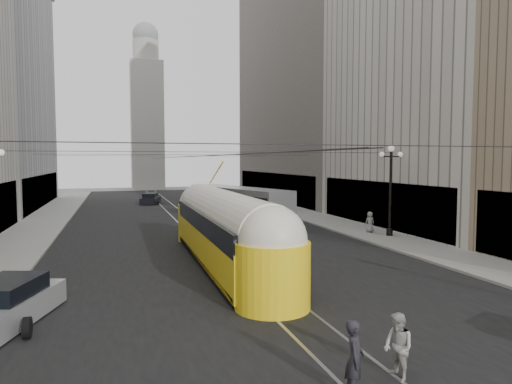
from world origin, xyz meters
TOP-DOWN VIEW (x-y plane):
  - ground at (0.00, 0.00)m, footprint 170.00×170.00m
  - road at (0.00, 32.50)m, footprint 20.00×85.00m
  - sidewalk_left at (-12.00, 36.00)m, footprint 4.00×72.00m
  - sidewalk_right at (12.00, 36.00)m, footprint 4.00×72.00m
  - rail_left at (-0.75, 32.50)m, footprint 0.12×85.00m
  - rail_right at (0.75, 32.50)m, footprint 0.12×85.00m
  - building_right_far at (20.00, 48.00)m, footprint 12.60×32.60m
  - distant_tower at (0.00, 80.00)m, footprint 6.00×6.00m
  - lamppost_right_mid at (12.60, 18.00)m, footprint 1.86×0.44m
  - catenary at (0.12, 31.49)m, footprint 25.00×72.00m
  - streetcar at (-0.50, 13.30)m, footprint 2.91×17.84m
  - city_bus at (4.06, 27.67)m, footprint 6.21×12.92m
  - sedan_silver at (-9.50, 6.92)m, footprint 3.32×5.10m
  - sedan_white_far at (4.38, 45.80)m, footprint 2.07×4.25m
  - sedan_dark_far at (-1.80, 48.63)m, footprint 2.92×4.64m
  - pedestrian_crossing_a at (-0.74, -0.78)m, footprint 0.72×0.80m
  - pedestrian_crossing_b at (0.74, -0.31)m, footprint 0.66×0.84m
  - pedestrian_sidewalk_right at (12.01, 19.66)m, footprint 0.75×0.46m

SIDE VIEW (x-z plane):
  - ground at x=0.00m, z-range 0.00..0.00m
  - road at x=0.00m, z-range -0.01..0.01m
  - rail_left at x=-0.75m, z-range -0.02..0.02m
  - rail_right at x=0.75m, z-range -0.02..0.02m
  - sidewalk_left at x=-12.00m, z-range 0.00..0.15m
  - sidewalk_right at x=12.00m, z-range 0.00..0.15m
  - sedan_white_far at x=4.38m, z-range -0.06..1.24m
  - sedan_dark_far at x=-1.80m, z-range -0.06..1.30m
  - sedan_silver at x=-9.50m, z-range -0.07..1.42m
  - pedestrian_crossing_b at x=0.74m, z-range 0.00..1.68m
  - pedestrian_sidewalk_right at x=12.01m, z-range 0.15..1.68m
  - pedestrian_crossing_a at x=-0.74m, z-range 0.00..1.83m
  - city_bus at x=4.06m, z-range 0.15..3.32m
  - streetcar at x=-0.50m, z-range -0.04..3.87m
  - lamppost_right_mid at x=12.60m, z-range 0.56..6.93m
  - catenary at x=0.12m, z-range 5.77..6.00m
  - distant_tower at x=0.00m, z-range -0.71..30.65m
  - building_right_far at x=20.00m, z-range 0.01..32.61m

